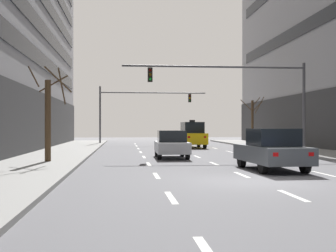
# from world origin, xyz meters

# --- Properties ---
(ground_plane) EXTENTS (120.00, 120.00, 0.00)m
(ground_plane) POSITION_xyz_m (0.00, 0.00, 0.00)
(ground_plane) COLOR slate
(lane_stripe_l1_s3) EXTENTS (0.16, 2.00, 0.01)m
(lane_stripe_l1_s3) POSITION_xyz_m (-3.13, -3.00, 0.00)
(lane_stripe_l1_s3) COLOR silver
(lane_stripe_l1_s3) RESTS_ON ground
(lane_stripe_l1_s4) EXTENTS (0.16, 2.00, 0.01)m
(lane_stripe_l1_s4) POSITION_xyz_m (-3.13, 2.00, 0.00)
(lane_stripe_l1_s4) COLOR silver
(lane_stripe_l1_s4) RESTS_ON ground
(lane_stripe_l1_s5) EXTENTS (0.16, 2.00, 0.01)m
(lane_stripe_l1_s5) POSITION_xyz_m (-3.13, 7.00, 0.00)
(lane_stripe_l1_s5) COLOR silver
(lane_stripe_l1_s5) RESTS_ON ground
(lane_stripe_l1_s6) EXTENTS (0.16, 2.00, 0.01)m
(lane_stripe_l1_s6) POSITION_xyz_m (-3.13, 12.00, 0.00)
(lane_stripe_l1_s6) COLOR silver
(lane_stripe_l1_s6) RESTS_ON ground
(lane_stripe_l1_s7) EXTENTS (0.16, 2.00, 0.01)m
(lane_stripe_l1_s7) POSITION_xyz_m (-3.13, 17.00, 0.00)
(lane_stripe_l1_s7) COLOR silver
(lane_stripe_l1_s7) RESTS_ON ground
(lane_stripe_l1_s8) EXTENTS (0.16, 2.00, 0.01)m
(lane_stripe_l1_s8) POSITION_xyz_m (-3.13, 22.00, 0.00)
(lane_stripe_l1_s8) COLOR silver
(lane_stripe_l1_s8) RESTS_ON ground
(lane_stripe_l1_s9) EXTENTS (0.16, 2.00, 0.01)m
(lane_stripe_l1_s9) POSITION_xyz_m (-3.13, 27.00, 0.00)
(lane_stripe_l1_s9) COLOR silver
(lane_stripe_l1_s9) RESTS_ON ground
(lane_stripe_l1_s10) EXTENTS (0.16, 2.00, 0.01)m
(lane_stripe_l1_s10) POSITION_xyz_m (-3.13, 32.00, 0.00)
(lane_stripe_l1_s10) COLOR silver
(lane_stripe_l1_s10) RESTS_ON ground
(lane_stripe_l2_s3) EXTENTS (0.16, 2.00, 0.01)m
(lane_stripe_l2_s3) POSITION_xyz_m (0.00, -3.00, 0.00)
(lane_stripe_l2_s3) COLOR silver
(lane_stripe_l2_s3) RESTS_ON ground
(lane_stripe_l2_s4) EXTENTS (0.16, 2.00, 0.01)m
(lane_stripe_l2_s4) POSITION_xyz_m (0.00, 2.00, 0.00)
(lane_stripe_l2_s4) COLOR silver
(lane_stripe_l2_s4) RESTS_ON ground
(lane_stripe_l2_s5) EXTENTS (0.16, 2.00, 0.01)m
(lane_stripe_l2_s5) POSITION_xyz_m (0.00, 7.00, 0.00)
(lane_stripe_l2_s5) COLOR silver
(lane_stripe_l2_s5) RESTS_ON ground
(lane_stripe_l2_s6) EXTENTS (0.16, 2.00, 0.01)m
(lane_stripe_l2_s6) POSITION_xyz_m (0.00, 12.00, 0.00)
(lane_stripe_l2_s6) COLOR silver
(lane_stripe_l2_s6) RESTS_ON ground
(lane_stripe_l2_s7) EXTENTS (0.16, 2.00, 0.01)m
(lane_stripe_l2_s7) POSITION_xyz_m (0.00, 17.00, 0.00)
(lane_stripe_l2_s7) COLOR silver
(lane_stripe_l2_s7) RESTS_ON ground
(lane_stripe_l2_s8) EXTENTS (0.16, 2.00, 0.01)m
(lane_stripe_l2_s8) POSITION_xyz_m (0.00, 22.00, 0.00)
(lane_stripe_l2_s8) COLOR silver
(lane_stripe_l2_s8) RESTS_ON ground
(lane_stripe_l2_s9) EXTENTS (0.16, 2.00, 0.01)m
(lane_stripe_l2_s9) POSITION_xyz_m (0.00, 27.00, 0.00)
(lane_stripe_l2_s9) COLOR silver
(lane_stripe_l2_s9) RESTS_ON ground
(lane_stripe_l2_s10) EXTENTS (0.16, 2.00, 0.01)m
(lane_stripe_l2_s10) POSITION_xyz_m (0.00, 32.00, 0.00)
(lane_stripe_l2_s10) COLOR silver
(lane_stripe_l2_s10) RESTS_ON ground
(lane_stripe_l3_s4) EXTENTS (0.16, 2.00, 0.01)m
(lane_stripe_l3_s4) POSITION_xyz_m (3.13, 2.00, 0.00)
(lane_stripe_l3_s4) COLOR silver
(lane_stripe_l3_s4) RESTS_ON ground
(lane_stripe_l3_s5) EXTENTS (0.16, 2.00, 0.01)m
(lane_stripe_l3_s5) POSITION_xyz_m (3.13, 7.00, 0.00)
(lane_stripe_l3_s5) COLOR silver
(lane_stripe_l3_s5) RESTS_ON ground
(lane_stripe_l3_s6) EXTENTS (0.16, 2.00, 0.01)m
(lane_stripe_l3_s6) POSITION_xyz_m (3.13, 12.00, 0.00)
(lane_stripe_l3_s6) COLOR silver
(lane_stripe_l3_s6) RESTS_ON ground
(lane_stripe_l3_s7) EXTENTS (0.16, 2.00, 0.01)m
(lane_stripe_l3_s7) POSITION_xyz_m (3.13, 17.00, 0.00)
(lane_stripe_l3_s7) COLOR silver
(lane_stripe_l3_s7) RESTS_ON ground
(lane_stripe_l3_s8) EXTENTS (0.16, 2.00, 0.01)m
(lane_stripe_l3_s8) POSITION_xyz_m (3.13, 22.00, 0.00)
(lane_stripe_l3_s8) COLOR silver
(lane_stripe_l3_s8) RESTS_ON ground
(lane_stripe_l3_s9) EXTENTS (0.16, 2.00, 0.01)m
(lane_stripe_l3_s9) POSITION_xyz_m (3.13, 27.00, 0.00)
(lane_stripe_l3_s9) COLOR silver
(lane_stripe_l3_s9) RESTS_ON ground
(lane_stripe_l3_s10) EXTENTS (0.16, 2.00, 0.01)m
(lane_stripe_l3_s10) POSITION_xyz_m (3.13, 32.00, 0.00)
(lane_stripe_l3_s10) COLOR silver
(lane_stripe_l3_s10) RESTS_ON ground
(car_driving_0) EXTENTS (2.01, 4.56, 1.69)m
(car_driving_0) POSITION_xyz_m (1.64, 3.52, 0.83)
(car_driving_0) COLOR black
(car_driving_0) RESTS_ON ground
(taxi_driving_1) EXTENTS (1.93, 4.46, 2.32)m
(taxi_driving_1) POSITION_xyz_m (1.43, 23.22, 1.07)
(taxi_driving_1) COLOR black
(taxi_driving_1) RESTS_ON ground
(car_driving_2) EXTENTS (1.81, 4.17, 1.55)m
(car_driving_2) POSITION_xyz_m (-1.62, 10.98, 0.77)
(car_driving_2) COLOR black
(car_driving_2) RESTS_ON ground
(traffic_signal_0) EXTENTS (11.15, 0.35, 5.51)m
(traffic_signal_0) POSITION_xyz_m (2.86, 12.35, 4.19)
(traffic_signal_0) COLOR #4C4C51
(traffic_signal_0) RESTS_ON sidewalk_right
(traffic_signal_1) EXTENTS (10.78, 0.35, 5.69)m
(traffic_signal_1) POSITION_xyz_m (-3.06, 31.44, 4.12)
(traffic_signal_1) COLOR #4C4C51
(traffic_signal_1) RESTS_ON sidewalk_left
(street_tree_0) EXTENTS (2.07, 2.06, 4.43)m
(street_tree_0) POSITION_xyz_m (7.88, 27.48, 2.42)
(street_tree_0) COLOR #4C3823
(street_tree_0) RESTS_ON sidewalk_right
(street_tree_1) EXTENTS (2.10, 2.02, 4.50)m
(street_tree_1) POSITION_xyz_m (-7.82, 7.46, 2.24)
(street_tree_1) COLOR #4C3823
(street_tree_1) RESTS_ON sidewalk_left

